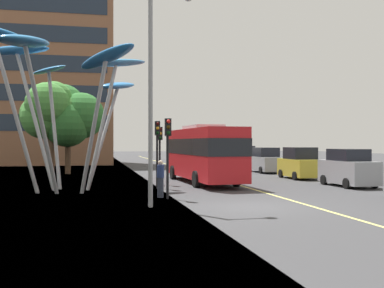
{
  "coord_description": "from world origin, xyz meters",
  "views": [
    {
      "loc": [
        -6.27,
        -18.3,
        2.59
      ],
      "look_at": [
        -0.54,
        8.79,
        2.5
      ],
      "focal_mm": 44.46,
      "sensor_mm": 36.0,
      "label": 1
    }
  ],
  "objects_px": {
    "red_bus": "(203,151)",
    "car_far_side": "(243,158)",
    "car_side_street": "(265,161)",
    "pedestrian": "(160,179)",
    "street_lamp": "(160,70)",
    "car_parked_far": "(300,164)",
    "traffic_light_island_mid": "(160,143)",
    "traffic_light_kerb_far": "(157,140)",
    "traffic_light_kerb_near": "(168,141)",
    "car_parked_mid": "(348,169)",
    "leaf_sculpture": "(59,67)"
  },
  "relations": [
    {
      "from": "traffic_light_kerb_far",
      "to": "traffic_light_island_mid",
      "type": "bearing_deg",
      "value": 78.37
    },
    {
      "from": "leaf_sculpture",
      "to": "car_far_side",
      "type": "bearing_deg",
      "value": 49.9
    },
    {
      "from": "leaf_sculpture",
      "to": "traffic_light_kerb_near",
      "type": "xyz_separation_m",
      "value": [
        5.1,
        -4.24,
        -3.88
      ]
    },
    {
      "from": "red_bus",
      "to": "car_side_street",
      "type": "bearing_deg",
      "value": 49.71
    },
    {
      "from": "leaf_sculpture",
      "to": "car_parked_far",
      "type": "distance_m",
      "value": 18.11
    },
    {
      "from": "leaf_sculpture",
      "to": "street_lamp",
      "type": "xyz_separation_m",
      "value": [
        4.38,
        -6.78,
        -1.03
      ]
    },
    {
      "from": "car_parked_mid",
      "to": "car_side_street",
      "type": "distance_m",
      "value": 13.25
    },
    {
      "from": "street_lamp",
      "to": "pedestrian",
      "type": "xyz_separation_m",
      "value": [
        0.47,
        3.17,
        -4.63
      ]
    },
    {
      "from": "traffic_light_kerb_far",
      "to": "car_parked_mid",
      "type": "bearing_deg",
      "value": -5.43
    },
    {
      "from": "traffic_light_kerb_far",
      "to": "car_parked_mid",
      "type": "xyz_separation_m",
      "value": [
        11.17,
        -1.06,
        -1.7
      ]
    },
    {
      "from": "leaf_sculpture",
      "to": "traffic_light_kerb_near",
      "type": "height_order",
      "value": "leaf_sculpture"
    },
    {
      "from": "red_bus",
      "to": "street_lamp",
      "type": "height_order",
      "value": "street_lamp"
    },
    {
      "from": "traffic_light_kerb_far",
      "to": "pedestrian",
      "type": "xyz_separation_m",
      "value": [
        -0.45,
        -4.39,
        -1.86
      ]
    },
    {
      "from": "car_parked_mid",
      "to": "leaf_sculpture",
      "type": "bearing_deg",
      "value": 178.99
    },
    {
      "from": "pedestrian",
      "to": "street_lamp",
      "type": "bearing_deg",
      "value": -98.5
    },
    {
      "from": "traffic_light_kerb_near",
      "to": "traffic_light_kerb_far",
      "type": "bearing_deg",
      "value": 87.76
    },
    {
      "from": "car_side_street",
      "to": "car_parked_far",
      "type": "bearing_deg",
      "value": -90.71
    },
    {
      "from": "street_lamp",
      "to": "red_bus",
      "type": "bearing_deg",
      "value": 68.21
    },
    {
      "from": "car_side_street",
      "to": "pedestrian",
      "type": "xyz_separation_m",
      "value": [
        -11.48,
        -16.57,
        -0.12
      ]
    },
    {
      "from": "traffic_light_island_mid",
      "to": "pedestrian",
      "type": "distance_m",
      "value": 6.98
    },
    {
      "from": "traffic_light_kerb_near",
      "to": "traffic_light_island_mid",
      "type": "relative_size",
      "value": 1.04
    },
    {
      "from": "traffic_light_kerb_far",
      "to": "car_parked_far",
      "type": "relative_size",
      "value": 0.95
    },
    {
      "from": "traffic_light_kerb_far",
      "to": "car_far_side",
      "type": "height_order",
      "value": "traffic_light_kerb_far"
    },
    {
      "from": "car_side_street",
      "to": "traffic_light_island_mid",
      "type": "bearing_deg",
      "value": -136.92
    },
    {
      "from": "leaf_sculpture",
      "to": "car_far_side",
      "type": "xyz_separation_m",
      "value": [
        16.49,
        19.58,
        -5.49
      ]
    },
    {
      "from": "red_bus",
      "to": "pedestrian",
      "type": "bearing_deg",
      "value": -116.81
    },
    {
      "from": "car_parked_far",
      "to": "traffic_light_island_mid",
      "type": "bearing_deg",
      "value": -165.41
    },
    {
      "from": "traffic_light_kerb_near",
      "to": "street_lamp",
      "type": "bearing_deg",
      "value": -105.9
    },
    {
      "from": "red_bus",
      "to": "car_far_side",
      "type": "relative_size",
      "value": 2.51
    },
    {
      "from": "traffic_light_island_mid",
      "to": "car_far_side",
      "type": "distance_m",
      "value": 19.72
    },
    {
      "from": "traffic_light_island_mid",
      "to": "car_parked_far",
      "type": "height_order",
      "value": "traffic_light_island_mid"
    },
    {
      "from": "red_bus",
      "to": "traffic_light_kerb_far",
      "type": "distance_m",
      "value": 4.64
    },
    {
      "from": "street_lamp",
      "to": "car_side_street",
      "type": "bearing_deg",
      "value": 58.81
    },
    {
      "from": "street_lamp",
      "to": "car_far_side",
      "type": "bearing_deg",
      "value": 65.33
    },
    {
      "from": "pedestrian",
      "to": "leaf_sculpture",
      "type": "bearing_deg",
      "value": 143.31
    },
    {
      "from": "red_bus",
      "to": "car_parked_mid",
      "type": "relative_size",
      "value": 2.56
    },
    {
      "from": "car_side_street",
      "to": "car_far_side",
      "type": "height_order",
      "value": "car_far_side"
    },
    {
      "from": "car_side_street",
      "to": "pedestrian",
      "type": "height_order",
      "value": "car_side_street"
    },
    {
      "from": "car_side_street",
      "to": "traffic_light_kerb_near",
      "type": "bearing_deg",
      "value": -123.13
    },
    {
      "from": "car_parked_far",
      "to": "pedestrian",
      "type": "xyz_separation_m",
      "value": [
        -11.39,
        -9.43,
        -0.16
      ]
    },
    {
      "from": "traffic_light_island_mid",
      "to": "car_side_street",
      "type": "xyz_separation_m",
      "value": [
        10.55,
        9.87,
        -1.56
      ]
    },
    {
      "from": "leaf_sculpture",
      "to": "pedestrian",
      "type": "bearing_deg",
      "value": -36.69
    },
    {
      "from": "car_parked_far",
      "to": "traffic_light_kerb_near",
      "type": "bearing_deg",
      "value": -137.92
    },
    {
      "from": "traffic_light_island_mid",
      "to": "pedestrian",
      "type": "relative_size",
      "value": 2.02
    },
    {
      "from": "car_parked_far",
      "to": "pedestrian",
      "type": "distance_m",
      "value": 14.79
    },
    {
      "from": "car_parked_far",
      "to": "street_lamp",
      "type": "height_order",
      "value": "street_lamp"
    },
    {
      "from": "leaf_sculpture",
      "to": "car_far_side",
      "type": "relative_size",
      "value": 2.68
    },
    {
      "from": "red_bus",
      "to": "traffic_light_kerb_far",
      "type": "bearing_deg",
      "value": -136.97
    },
    {
      "from": "traffic_light_kerb_near",
      "to": "car_far_side",
      "type": "relative_size",
      "value": 0.84
    },
    {
      "from": "red_bus",
      "to": "pedestrian",
      "type": "height_order",
      "value": "red_bus"
    }
  ]
}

